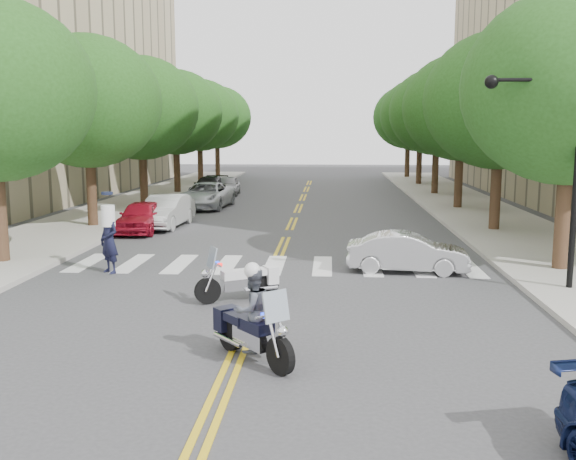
# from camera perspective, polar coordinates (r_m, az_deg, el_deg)

# --- Properties ---
(ground) EXTENTS (140.00, 140.00, 0.00)m
(ground) POSITION_cam_1_polar(r_m,az_deg,el_deg) (14.48, -3.47, -8.48)
(ground) COLOR #38383A
(ground) RESTS_ON ground
(sidewalk_left) EXTENTS (5.00, 60.00, 0.15)m
(sidewalk_left) POSITION_cam_1_polar(r_m,az_deg,el_deg) (37.69, -13.65, 2.11)
(sidewalk_left) COLOR #9E9991
(sidewalk_left) RESTS_ON ground
(sidewalk_right) EXTENTS (5.00, 60.00, 0.15)m
(sidewalk_right) POSITION_cam_1_polar(r_m,az_deg,el_deg) (36.79, 15.89, 1.86)
(sidewalk_right) COLOR #9E9991
(sidewalk_right) RESTS_ON ground
(tree_l_1) EXTENTS (6.40, 6.40, 8.45)m
(tree_l_1) POSITION_cam_1_polar(r_m,az_deg,el_deg) (29.70, -17.40, 10.82)
(tree_l_1) COLOR #382316
(tree_l_1) RESTS_ON ground
(tree_l_2) EXTENTS (6.40, 6.40, 8.45)m
(tree_l_2) POSITION_cam_1_polar(r_m,az_deg,el_deg) (37.27, -12.91, 10.50)
(tree_l_2) COLOR #382316
(tree_l_2) RESTS_ON ground
(tree_l_3) EXTENTS (6.40, 6.40, 8.45)m
(tree_l_3) POSITION_cam_1_polar(r_m,az_deg,el_deg) (45.00, -9.96, 10.26)
(tree_l_3) COLOR #382316
(tree_l_3) RESTS_ON ground
(tree_l_4) EXTENTS (6.40, 6.40, 8.45)m
(tree_l_4) POSITION_cam_1_polar(r_m,az_deg,el_deg) (52.80, -7.88, 10.07)
(tree_l_4) COLOR #382316
(tree_l_4) RESTS_ON ground
(tree_l_5) EXTENTS (6.40, 6.40, 8.45)m
(tree_l_5) POSITION_cam_1_polar(r_m,az_deg,el_deg) (60.66, -6.34, 9.92)
(tree_l_5) COLOR #382316
(tree_l_5) RESTS_ON ground
(tree_r_0) EXTENTS (6.40, 6.40, 8.45)m
(tree_r_0) POSITION_cam_1_polar(r_m,az_deg,el_deg) (20.97, 23.86, 11.50)
(tree_r_0) COLOR #382316
(tree_r_0) RESTS_ON ground
(tree_r_1) EXTENTS (6.40, 6.40, 8.45)m
(tree_r_1) POSITION_cam_1_polar(r_m,az_deg,el_deg) (28.62, 18.33, 10.87)
(tree_r_1) COLOR #382316
(tree_r_1) RESTS_ON ground
(tree_r_2) EXTENTS (6.40, 6.40, 8.45)m
(tree_r_2) POSITION_cam_1_polar(r_m,az_deg,el_deg) (36.42, 15.17, 10.46)
(tree_r_2) COLOR #382316
(tree_r_2) RESTS_ON ground
(tree_r_3) EXTENTS (6.40, 6.40, 8.45)m
(tree_r_3) POSITION_cam_1_polar(r_m,az_deg,el_deg) (44.30, 13.12, 10.19)
(tree_r_3) COLOR #382316
(tree_r_3) RESTS_ON ground
(tree_r_4) EXTENTS (6.40, 6.40, 8.45)m
(tree_r_4) POSITION_cam_1_polar(r_m,az_deg,el_deg) (52.21, 11.70, 9.98)
(tree_r_4) COLOR #382316
(tree_r_4) RESTS_ON ground
(tree_r_5) EXTENTS (6.40, 6.40, 8.45)m
(tree_r_5) POSITION_cam_1_polar(r_m,az_deg,el_deg) (60.14, 10.66, 9.83)
(tree_r_5) COLOR #382316
(tree_r_5) RESTS_ON ground
(traffic_signal_pole) EXTENTS (2.82, 0.42, 6.00)m
(traffic_signal_pole) POSITION_cam_1_polar(r_m,az_deg,el_deg) (18.22, 22.97, 6.29)
(traffic_signal_pole) COLOR black
(traffic_signal_pole) RESTS_ON ground
(motorcycle_police) EXTENTS (1.73, 1.92, 1.90)m
(motorcycle_police) POSITION_cam_1_polar(r_m,az_deg,el_deg) (12.15, -3.30, -7.72)
(motorcycle_police) COLOR black
(motorcycle_police) RESTS_ON ground
(motorcycle_parked) EXTENTS (2.07, 1.29, 1.45)m
(motorcycle_parked) POSITION_cam_1_polar(r_m,az_deg,el_deg) (16.51, -3.89, -4.51)
(motorcycle_parked) COLOR black
(motorcycle_parked) RESTS_ON ground
(officer_standing) EXTENTS (0.87, 0.82, 2.00)m
(officer_standing) POSITION_cam_1_polar(r_m,az_deg,el_deg) (20.23, -15.61, -0.91)
(officer_standing) COLOR black
(officer_standing) RESTS_ON ground
(convertible) EXTENTS (3.80, 1.64, 1.22)m
(convertible) POSITION_cam_1_polar(r_m,az_deg,el_deg) (20.01, 10.60, -1.98)
(convertible) COLOR silver
(convertible) RESTS_ON ground
(parked_car_a) EXTENTS (1.75, 4.03, 1.35)m
(parked_car_a) POSITION_cam_1_polar(r_m,az_deg,el_deg) (28.15, -12.92, 1.17)
(parked_car_a) COLOR #A51126
(parked_car_a) RESTS_ON ground
(parked_car_b) EXTENTS (1.82, 4.49, 1.45)m
(parked_car_b) POSITION_cam_1_polar(r_m,az_deg,el_deg) (29.39, -10.82, 1.65)
(parked_car_b) COLOR #BDBDBD
(parked_car_b) RESTS_ON ground
(parked_car_c) EXTENTS (2.73, 5.32, 1.44)m
(parked_car_c) POSITION_cam_1_polar(r_m,az_deg,el_deg) (36.40, -7.29, 3.07)
(parked_car_c) COLOR #BABDC3
(parked_car_c) RESTS_ON ground
(parked_car_d) EXTENTS (2.21, 4.62, 1.30)m
(parked_car_d) POSITION_cam_1_polar(r_m,az_deg,el_deg) (43.14, -7.03, 3.87)
(parked_car_d) COLOR black
(parked_car_d) RESTS_ON ground
(parked_car_e) EXTENTS (1.69, 3.82, 1.28)m
(parked_car_e) POSITION_cam_1_polar(r_m,az_deg,el_deg) (43.93, -5.37, 3.97)
(parked_car_e) COLOR #98979D
(parked_car_e) RESTS_ON ground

